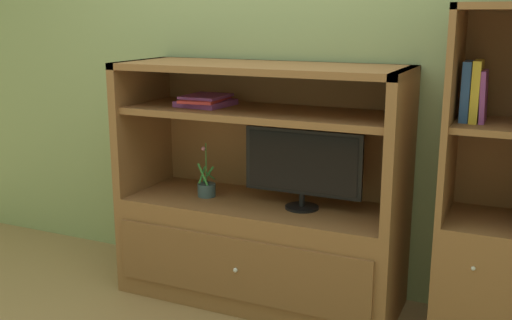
{
  "coord_description": "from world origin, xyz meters",
  "views": [
    {
      "loc": [
        1.3,
        -2.49,
        1.56
      ],
      "look_at": [
        0.0,
        0.35,
        0.81
      ],
      "focal_mm": 42.29,
      "sensor_mm": 36.0,
      "label": 1
    }
  ],
  "objects_px": {
    "magazine_stack": "(206,101)",
    "upright_book_row": "(474,92)",
    "tv_monitor": "(302,166)",
    "bookshelf_tall": "(480,232)",
    "potted_plant": "(207,189)",
    "media_console": "(260,224)"
  },
  "relations": [
    {
      "from": "magazine_stack",
      "to": "upright_book_row",
      "type": "height_order",
      "value": "upright_book_row"
    },
    {
      "from": "tv_monitor",
      "to": "upright_book_row",
      "type": "distance_m",
      "value": 0.92
    },
    {
      "from": "bookshelf_tall",
      "to": "upright_book_row",
      "type": "bearing_deg",
      "value": -173.65
    },
    {
      "from": "tv_monitor",
      "to": "upright_book_row",
      "type": "xyz_separation_m",
      "value": [
        0.82,
        0.01,
        0.43
      ]
    },
    {
      "from": "potted_plant",
      "to": "bookshelf_tall",
      "type": "distance_m",
      "value": 1.47
    },
    {
      "from": "potted_plant",
      "to": "magazine_stack",
      "type": "xyz_separation_m",
      "value": [
        -0.01,
        0.03,
        0.5
      ]
    },
    {
      "from": "upright_book_row",
      "to": "media_console",
      "type": "bearing_deg",
      "value": 179.69
    },
    {
      "from": "media_console",
      "to": "bookshelf_tall",
      "type": "xyz_separation_m",
      "value": [
        1.15,
        0.0,
        0.12
      ]
    },
    {
      "from": "media_console",
      "to": "tv_monitor",
      "type": "height_order",
      "value": "media_console"
    },
    {
      "from": "bookshelf_tall",
      "to": "upright_book_row",
      "type": "height_order",
      "value": "bookshelf_tall"
    },
    {
      "from": "magazine_stack",
      "to": "upright_book_row",
      "type": "bearing_deg",
      "value": -0.16
    },
    {
      "from": "tv_monitor",
      "to": "bookshelf_tall",
      "type": "distance_m",
      "value": 0.93
    },
    {
      "from": "bookshelf_tall",
      "to": "media_console",
      "type": "bearing_deg",
      "value": -179.85
    },
    {
      "from": "media_console",
      "to": "bookshelf_tall",
      "type": "distance_m",
      "value": 1.15
    },
    {
      "from": "media_console",
      "to": "bookshelf_tall",
      "type": "relative_size",
      "value": 0.96
    },
    {
      "from": "media_console",
      "to": "bookshelf_tall",
      "type": "bearing_deg",
      "value": 0.15
    },
    {
      "from": "tv_monitor",
      "to": "bookshelf_tall",
      "type": "bearing_deg",
      "value": 1.04
    },
    {
      "from": "magazine_stack",
      "to": "upright_book_row",
      "type": "xyz_separation_m",
      "value": [
        1.4,
        -0.0,
        0.12
      ]
    },
    {
      "from": "media_console",
      "to": "upright_book_row",
      "type": "bearing_deg",
      "value": -0.31
    },
    {
      "from": "potted_plant",
      "to": "media_console",
      "type": "bearing_deg",
      "value": 5.22
    },
    {
      "from": "tv_monitor",
      "to": "magazine_stack",
      "type": "relative_size",
      "value": 1.93
    },
    {
      "from": "potted_plant",
      "to": "bookshelf_tall",
      "type": "relative_size",
      "value": 0.19
    }
  ]
}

